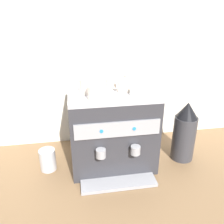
# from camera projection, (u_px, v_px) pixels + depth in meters

# --- Properties ---
(ground_plane) EXTENTS (4.00, 4.00, 0.00)m
(ground_plane) POSITION_uv_depth(u_px,v_px,m) (112.00, 161.00, 1.60)
(ground_plane) COLOR brown
(tiled_backsplash_wall) EXTENTS (2.80, 0.03, 1.01)m
(tiled_backsplash_wall) POSITION_uv_depth(u_px,v_px,m) (104.00, 76.00, 1.70)
(tiled_backsplash_wall) COLOR silver
(tiled_backsplash_wall) RESTS_ON ground_plane
(espresso_machine) EXTENTS (0.52, 0.48, 0.50)m
(espresso_machine) POSITION_uv_depth(u_px,v_px,m) (112.00, 129.00, 1.49)
(espresso_machine) COLOR #2D2D33
(espresso_machine) RESTS_ON ground_plane
(ceramic_cup_0) EXTENTS (0.10, 0.10, 0.07)m
(ceramic_cup_0) POSITION_uv_depth(u_px,v_px,m) (130.00, 80.00, 1.50)
(ceramic_cup_0) COLOR beige
(ceramic_cup_0) RESTS_ON espresso_machine
(ceramic_cup_1) EXTENTS (0.11, 0.08, 0.08)m
(ceramic_cup_1) POSITION_uv_depth(u_px,v_px,m) (95.00, 92.00, 1.25)
(ceramic_cup_1) COLOR beige
(ceramic_cup_1) RESTS_ON espresso_machine
(ceramic_cup_2) EXTENTS (0.06, 0.09, 0.07)m
(ceramic_cup_2) POSITION_uv_depth(u_px,v_px,m) (111.00, 84.00, 1.42)
(ceramic_cup_2) COLOR beige
(ceramic_cup_2) RESTS_ON espresso_machine
(ceramic_cup_3) EXTENTS (0.11, 0.07, 0.08)m
(ceramic_cup_3) POSITION_uv_depth(u_px,v_px,m) (87.00, 87.00, 1.34)
(ceramic_cup_3) COLOR beige
(ceramic_cup_3) RESTS_ON espresso_machine
(ceramic_cup_4) EXTENTS (0.11, 0.07, 0.06)m
(ceramic_cup_4) POSITION_uv_depth(u_px,v_px,m) (123.00, 86.00, 1.38)
(ceramic_cup_4) COLOR beige
(ceramic_cup_4) RESTS_ON espresso_machine
(ceramic_bowl_0) EXTENTS (0.13, 0.13, 0.04)m
(ceramic_bowl_0) POSITION_uv_depth(u_px,v_px,m) (141.00, 92.00, 1.33)
(ceramic_bowl_0) COLOR white
(ceramic_bowl_0) RESTS_ON espresso_machine
(ceramic_bowl_1) EXTENTS (0.11, 0.11, 0.03)m
(ceramic_bowl_1) POSITION_uv_depth(u_px,v_px,m) (96.00, 86.00, 1.45)
(ceramic_bowl_1) COLOR white
(ceramic_bowl_1) RESTS_ON espresso_machine
(coffee_grinder) EXTENTS (0.15, 0.15, 0.41)m
(coffee_grinder) POSITION_uv_depth(u_px,v_px,m) (185.00, 132.00, 1.56)
(coffee_grinder) COLOR #333338
(coffee_grinder) RESTS_ON ground_plane
(milk_pitcher) EXTENTS (0.10, 0.10, 0.14)m
(milk_pitcher) POSITION_uv_depth(u_px,v_px,m) (48.00, 160.00, 1.49)
(milk_pitcher) COLOR #B7B7BC
(milk_pitcher) RESTS_ON ground_plane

